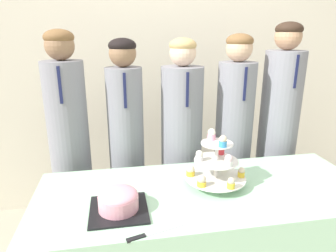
{
  "coord_description": "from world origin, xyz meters",
  "views": [
    {
      "loc": [
        -0.45,
        -1.01,
        1.55
      ],
      "look_at": [
        -0.2,
        0.39,
        1.11
      ],
      "focal_mm": 32.0,
      "sensor_mm": 36.0,
      "label": 1
    }
  ],
  "objects_px": {
    "student_0": "(71,155)",
    "student_2": "(182,153)",
    "student_4": "(277,140)",
    "student_3": "(233,146)",
    "student_1": "(127,154)",
    "cupcake_stand": "(215,164)",
    "round_cake": "(118,200)",
    "cake_knife": "(147,235)"
  },
  "relations": [
    {
      "from": "cupcake_stand",
      "to": "student_2",
      "type": "bearing_deg",
      "value": 95.74
    },
    {
      "from": "round_cake",
      "to": "student_0",
      "type": "distance_m",
      "value": 0.77
    },
    {
      "from": "student_1",
      "to": "student_0",
      "type": "bearing_deg",
      "value": 180.0
    },
    {
      "from": "student_3",
      "to": "student_1",
      "type": "bearing_deg",
      "value": -180.0
    },
    {
      "from": "cake_knife",
      "to": "cupcake_stand",
      "type": "xyz_separation_m",
      "value": [
        0.41,
        0.36,
        0.12
      ]
    },
    {
      "from": "student_0",
      "to": "student_3",
      "type": "height_order",
      "value": "student_0"
    },
    {
      "from": "student_0",
      "to": "student_2",
      "type": "bearing_deg",
      "value": 0.0
    },
    {
      "from": "cake_knife",
      "to": "student_4",
      "type": "bearing_deg",
      "value": 24.33
    },
    {
      "from": "student_0",
      "to": "student_2",
      "type": "relative_size",
      "value": 1.03
    },
    {
      "from": "cupcake_stand",
      "to": "student_0",
      "type": "bearing_deg",
      "value": 146.25
    },
    {
      "from": "student_2",
      "to": "student_3",
      "type": "height_order",
      "value": "student_3"
    },
    {
      "from": "cupcake_stand",
      "to": "student_0",
      "type": "distance_m",
      "value": 1.0
    },
    {
      "from": "cake_knife",
      "to": "student_0",
      "type": "height_order",
      "value": "student_0"
    },
    {
      "from": "student_3",
      "to": "cake_knife",
      "type": "bearing_deg",
      "value": -129.04
    },
    {
      "from": "cake_knife",
      "to": "student_0",
      "type": "xyz_separation_m",
      "value": [
        -0.42,
        0.91,
        0.01
      ]
    },
    {
      "from": "round_cake",
      "to": "student_3",
      "type": "height_order",
      "value": "student_3"
    },
    {
      "from": "student_2",
      "to": "student_4",
      "type": "height_order",
      "value": "student_4"
    },
    {
      "from": "cupcake_stand",
      "to": "student_2",
      "type": "relative_size",
      "value": 0.22
    },
    {
      "from": "cake_knife",
      "to": "student_4",
      "type": "relative_size",
      "value": 0.16
    },
    {
      "from": "cupcake_stand",
      "to": "student_4",
      "type": "relative_size",
      "value": 0.2
    },
    {
      "from": "cupcake_stand",
      "to": "student_2",
      "type": "xyz_separation_m",
      "value": [
        -0.06,
        0.55,
        -0.15
      ]
    },
    {
      "from": "student_0",
      "to": "student_4",
      "type": "height_order",
      "value": "student_4"
    },
    {
      "from": "student_0",
      "to": "student_1",
      "type": "bearing_deg",
      "value": -0.0
    },
    {
      "from": "cake_knife",
      "to": "cupcake_stand",
      "type": "distance_m",
      "value": 0.56
    },
    {
      "from": "student_2",
      "to": "student_0",
      "type": "bearing_deg",
      "value": -180.0
    },
    {
      "from": "cupcake_stand",
      "to": "student_3",
      "type": "distance_m",
      "value": 0.66
    },
    {
      "from": "cake_knife",
      "to": "student_2",
      "type": "bearing_deg",
      "value": 53.17
    },
    {
      "from": "round_cake",
      "to": "student_2",
      "type": "relative_size",
      "value": 0.18
    },
    {
      "from": "student_3",
      "to": "cupcake_stand",
      "type": "bearing_deg",
      "value": -120.86
    },
    {
      "from": "round_cake",
      "to": "student_0",
      "type": "relative_size",
      "value": 0.17
    },
    {
      "from": "cupcake_stand",
      "to": "student_3",
      "type": "height_order",
      "value": "student_3"
    },
    {
      "from": "cupcake_stand",
      "to": "student_1",
      "type": "xyz_separation_m",
      "value": [
        -0.45,
        0.55,
        -0.13
      ]
    },
    {
      "from": "student_1",
      "to": "student_3",
      "type": "bearing_deg",
      "value": 0.0
    },
    {
      "from": "student_1",
      "to": "student_4",
      "type": "height_order",
      "value": "student_4"
    },
    {
      "from": "round_cake",
      "to": "student_3",
      "type": "xyz_separation_m",
      "value": [
        0.85,
        0.71,
        -0.06
      ]
    },
    {
      "from": "student_1",
      "to": "student_3",
      "type": "height_order",
      "value": "student_3"
    },
    {
      "from": "cake_knife",
      "to": "student_2",
      "type": "height_order",
      "value": "student_2"
    },
    {
      "from": "cake_knife",
      "to": "student_0",
      "type": "bearing_deg",
      "value": 98.89
    },
    {
      "from": "student_4",
      "to": "student_0",
      "type": "bearing_deg",
      "value": -180.0
    },
    {
      "from": "student_4",
      "to": "round_cake",
      "type": "bearing_deg",
      "value": -149.44
    },
    {
      "from": "student_3",
      "to": "round_cake",
      "type": "bearing_deg",
      "value": -140.17
    },
    {
      "from": "student_3",
      "to": "student_0",
      "type": "bearing_deg",
      "value": 180.0
    }
  ]
}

